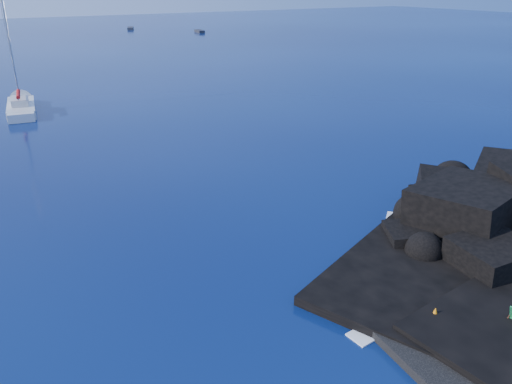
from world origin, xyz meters
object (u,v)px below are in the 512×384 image
sunbather (503,341)px  sailboat (22,112)px  distant_boat_a (131,29)px  marker_cone (435,313)px  distant_boat_b (200,32)px

sunbather → sailboat: bearing=108.2°
distant_boat_a → sunbather: bearing=-82.4°
sailboat → sunbather: sailboat is taller
marker_cone → distant_boat_a: size_ratio=0.11×
sailboat → marker_cone: sailboat is taller
sailboat → sunbather: bearing=-71.0°
marker_cone → distant_boat_b: 122.52m
marker_cone → sunbather: bearing=-67.2°
sailboat → distant_boat_a: sailboat is taller
sailboat → sunbather: 48.66m
sailboat → distant_boat_b: 86.64m
sailboat → marker_cone: 46.26m
marker_cone → sailboat: bearing=101.2°
sunbather → marker_cone: marker_cone is taller
sailboat → distant_boat_a: size_ratio=2.64×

